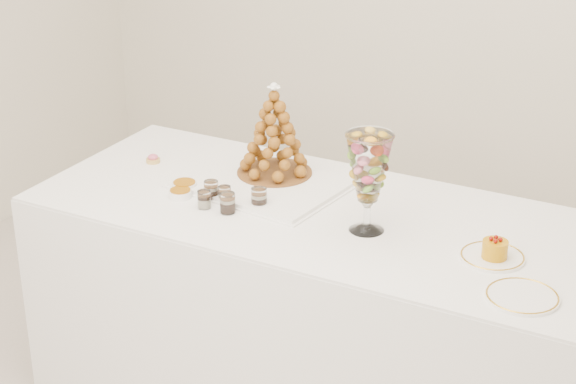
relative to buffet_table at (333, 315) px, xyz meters
The scene contains 15 objects.
buffet_table is the anchor object (origin of this frame).
lace_tray 0.56m from the buffet_table, 168.92° to the left, with size 0.59×0.44×0.02m, color white.
macaron_vase 0.67m from the buffet_table, 21.80° to the right, with size 0.16×0.16×0.35m.
cake_plate 0.74m from the buffet_table, ahead, with size 0.21×0.21×0.01m, color white.
spare_plate 0.90m from the buffet_table, 16.88° to the right, with size 0.22×0.22×0.01m, color white.
pink_tart 0.96m from the buffet_table, behind, with size 0.06×0.06×0.04m.
verrine_a 0.65m from the buffet_table, 163.63° to the right, with size 0.05×0.05×0.07m, color white.
verrine_b 0.61m from the buffet_table, 161.87° to the right, with size 0.05×0.05×0.06m, color white.
verrine_c 0.54m from the buffet_table, 157.77° to the right, with size 0.06×0.06×0.08m, color white.
verrine_d 0.65m from the buffet_table, 154.24° to the right, with size 0.05×0.05×0.06m, color white.
verrine_e 0.60m from the buffet_table, 149.53° to the right, with size 0.05×0.05×0.07m, color white.
ramekin_back 0.73m from the buffet_table, 169.00° to the right, with size 0.09×0.09×0.03m, color white.
ramekin_front 0.72m from the buffet_table, 162.49° to the right, with size 0.09×0.09×0.03m, color white.
croquembouche 0.73m from the buffet_table, 155.66° to the left, with size 0.30×0.30×0.36m.
mousse_cake 0.76m from the buffet_table, ahead, with size 0.08×0.08×0.07m.
Camera 1 is at (1.57, -2.35, 2.31)m, focal length 60.00 mm.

